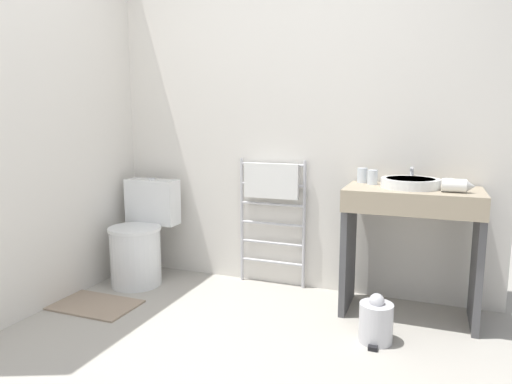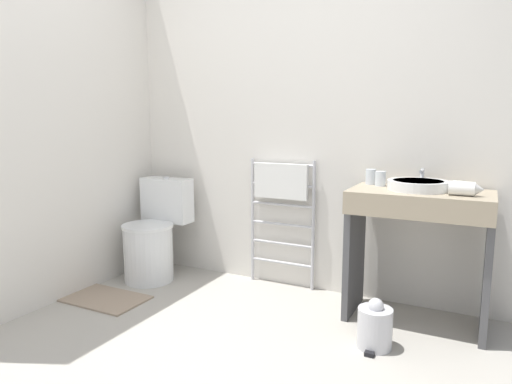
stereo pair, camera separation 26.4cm
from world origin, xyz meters
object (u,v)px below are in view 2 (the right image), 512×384
(hair_dryer, at_px, (464,188))
(toilet, at_px, (154,238))
(towel_radiator, at_px, (281,195))
(sink_basin, at_px, (418,185))
(trash_bin, at_px, (375,327))
(cup_near_edge, at_px, (380,179))
(cup_near_wall, at_px, (371,177))

(hair_dryer, bearing_deg, toilet, -179.25)
(towel_radiator, relative_size, sink_basin, 2.68)
(toilet, height_order, trash_bin, toilet)
(toilet, bearing_deg, cup_near_edge, 6.47)
(trash_bin, bearing_deg, cup_near_edge, 101.96)
(toilet, bearing_deg, trash_bin, -10.75)
(toilet, bearing_deg, hair_dryer, 0.75)
(towel_radiator, height_order, sink_basin, towel_radiator)
(cup_near_wall, height_order, cup_near_edge, cup_near_wall)
(trash_bin, bearing_deg, sink_basin, 74.90)
(towel_radiator, relative_size, trash_bin, 3.37)
(towel_radiator, xyz_separation_m, hair_dryer, (1.23, -0.27, 0.17))
(sink_basin, bearing_deg, towel_radiator, 169.35)
(toilet, xyz_separation_m, cup_near_edge, (1.69, 0.19, 0.54))
(cup_near_wall, xyz_separation_m, trash_bin, (0.19, -0.59, -0.75))
(toilet, height_order, towel_radiator, towel_radiator)
(towel_radiator, relative_size, cup_near_wall, 9.66)
(towel_radiator, distance_m, trash_bin, 1.21)
(cup_near_edge, bearing_deg, cup_near_wall, 143.44)
(sink_basin, xyz_separation_m, trash_bin, (-0.12, -0.46, -0.73))
(toilet, distance_m, cup_near_wall, 1.72)
(sink_basin, distance_m, hair_dryer, 0.27)
(cup_near_edge, height_order, trash_bin, cup_near_edge)
(cup_near_wall, xyz_separation_m, cup_near_edge, (0.07, -0.05, -0.00))
(cup_near_edge, bearing_deg, toilet, -173.53)
(toilet, xyz_separation_m, hair_dryer, (2.18, 0.03, 0.54))
(sink_basin, bearing_deg, toilet, -176.46)
(towel_radiator, height_order, trash_bin, towel_radiator)
(towel_radiator, relative_size, hair_dryer, 5.28)
(toilet, relative_size, cup_near_edge, 8.40)
(toilet, distance_m, hair_dryer, 2.25)
(towel_radiator, height_order, cup_near_wall, towel_radiator)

